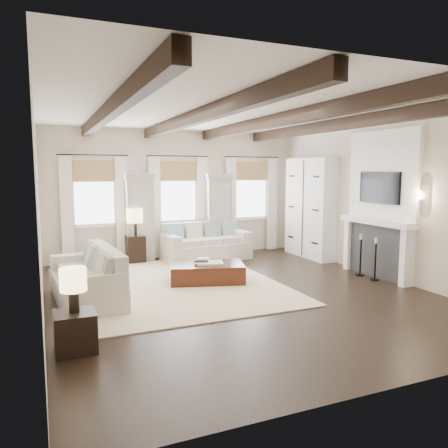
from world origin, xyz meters
name	(u,v)px	position (x,y,z in m)	size (l,w,h in m)	color
ground	(239,293)	(0.00, 0.00, 0.00)	(7.50, 7.50, 0.00)	black
room_shell	(255,186)	(0.75, 0.90, 1.89)	(6.54, 7.54, 3.22)	beige
area_rug	(178,284)	(-0.83, 1.01, 0.01)	(3.65, 4.55, 0.02)	beige
sofa_back	(205,244)	(0.51, 3.12, 0.36)	(2.19, 1.11, 0.91)	beige
sofa_left	(90,280)	(-2.51, 0.56, 0.37)	(1.11, 2.15, 0.89)	beige
ottoman	(207,273)	(-0.25, 0.97, 0.19)	(1.42, 0.89, 0.37)	black
tray	(210,263)	(-0.21, 0.90, 0.39)	(0.50, 0.38, 0.04)	white
book_lower	(201,260)	(-0.36, 1.02, 0.43)	(0.26, 0.20, 0.04)	#262628
book_upper	(204,259)	(-0.32, 0.99, 0.47)	(0.22, 0.17, 0.03)	beige
side_table_front	(75,331)	(-2.91, -1.51, 0.24)	(0.49, 0.49, 0.49)	black
lamp_front	(73,282)	(-2.91, -1.51, 0.86)	(0.32, 0.32, 0.55)	black
side_table_back	(135,249)	(-1.17, 3.39, 0.32)	(0.43, 0.43, 0.64)	black
lamp_back	(135,217)	(-1.17, 3.39, 1.09)	(0.38, 0.38, 0.66)	black
candlestick_near	(375,263)	(2.90, -0.22, 0.36)	(0.17, 0.17, 0.86)	black
candlestick_far	(360,258)	(2.90, 0.22, 0.36)	(0.18, 0.18, 0.88)	black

